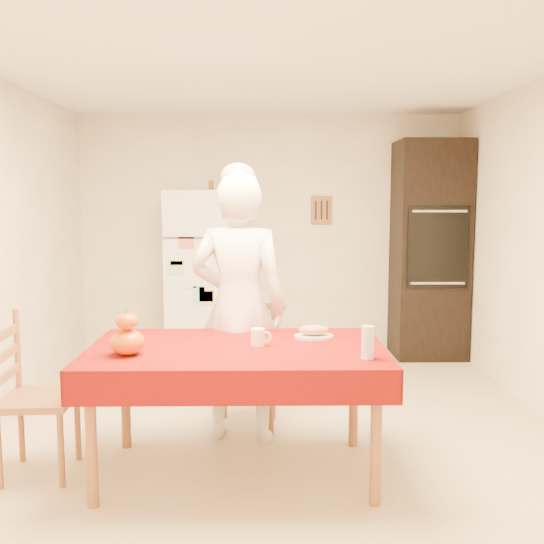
{
  "coord_description": "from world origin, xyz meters",
  "views": [
    {
      "loc": [
        -0.06,
        -4.21,
        1.59
      ],
      "look_at": [
        -0.0,
        0.2,
        1.08
      ],
      "focal_mm": 40.0,
      "sensor_mm": 36.0,
      "label": 1
    }
  ],
  "objects_px": {
    "chair_left": "(27,390)",
    "coffee_mug": "(258,337)",
    "pumpkin_lower": "(127,342)",
    "refrigerator": "(206,275)",
    "dining_table": "(237,358)",
    "wine_glass": "(368,342)",
    "bread_plate": "(314,337)",
    "oven_cabinet": "(429,250)",
    "seated_woman": "(239,308)",
    "chair_far": "(247,355)"
  },
  "relations": [
    {
      "from": "chair_left",
      "to": "coffee_mug",
      "type": "distance_m",
      "value": 1.37
    },
    {
      "from": "chair_left",
      "to": "coffee_mug",
      "type": "height_order",
      "value": "chair_left"
    },
    {
      "from": "coffee_mug",
      "to": "pumpkin_lower",
      "type": "height_order",
      "value": "pumpkin_lower"
    },
    {
      "from": "refrigerator",
      "to": "pumpkin_lower",
      "type": "relative_size",
      "value": 9.11
    },
    {
      "from": "dining_table",
      "to": "wine_glass",
      "type": "height_order",
      "value": "wine_glass"
    },
    {
      "from": "coffee_mug",
      "to": "bread_plate",
      "type": "distance_m",
      "value": 0.39
    },
    {
      "from": "chair_left",
      "to": "bread_plate",
      "type": "height_order",
      "value": "chair_left"
    },
    {
      "from": "coffee_mug",
      "to": "pumpkin_lower",
      "type": "xyz_separation_m",
      "value": [
        -0.71,
        -0.2,
        0.02
      ]
    },
    {
      "from": "coffee_mug",
      "to": "pumpkin_lower",
      "type": "distance_m",
      "value": 0.74
    },
    {
      "from": "wine_glass",
      "to": "coffee_mug",
      "type": "bearing_deg",
      "value": 153.14
    },
    {
      "from": "oven_cabinet",
      "to": "pumpkin_lower",
      "type": "bearing_deg",
      "value": -129.97
    },
    {
      "from": "coffee_mug",
      "to": "wine_glass",
      "type": "xyz_separation_m",
      "value": [
        0.59,
        -0.3,
        0.04
      ]
    },
    {
      "from": "seated_woman",
      "to": "coffee_mug",
      "type": "relative_size",
      "value": 17.82
    },
    {
      "from": "refrigerator",
      "to": "chair_left",
      "type": "xyz_separation_m",
      "value": [
        -0.79,
        -2.68,
        -0.34
      ]
    },
    {
      "from": "pumpkin_lower",
      "to": "bread_plate",
      "type": "distance_m",
      "value": 1.12
    },
    {
      "from": "chair_left",
      "to": "wine_glass",
      "type": "bearing_deg",
      "value": -100.95
    },
    {
      "from": "dining_table",
      "to": "coffee_mug",
      "type": "bearing_deg",
      "value": 10.02
    },
    {
      "from": "seated_woman",
      "to": "chair_far",
      "type": "bearing_deg",
      "value": -91.85
    },
    {
      "from": "oven_cabinet",
      "to": "refrigerator",
      "type": "bearing_deg",
      "value": -178.82
    },
    {
      "from": "bread_plate",
      "to": "wine_glass",
      "type": "bearing_deg",
      "value": -62.99
    },
    {
      "from": "coffee_mug",
      "to": "wine_glass",
      "type": "bearing_deg",
      "value": -26.86
    },
    {
      "from": "bread_plate",
      "to": "chair_far",
      "type": "bearing_deg",
      "value": 125.53
    },
    {
      "from": "seated_woman",
      "to": "bread_plate",
      "type": "bearing_deg",
      "value": 153.78
    },
    {
      "from": "chair_left",
      "to": "seated_woman",
      "type": "xyz_separation_m",
      "value": [
        1.21,
        0.53,
        0.38
      ]
    },
    {
      "from": "refrigerator",
      "to": "wine_glass",
      "type": "relative_size",
      "value": 9.66
    },
    {
      "from": "chair_left",
      "to": "seated_woman",
      "type": "relative_size",
      "value": 0.53
    },
    {
      "from": "seated_woman",
      "to": "pumpkin_lower",
      "type": "bearing_deg",
      "value": 59.46
    },
    {
      "from": "dining_table",
      "to": "bread_plate",
      "type": "xyz_separation_m",
      "value": [
        0.46,
        0.21,
        0.08
      ]
    },
    {
      "from": "dining_table",
      "to": "bread_plate",
      "type": "relative_size",
      "value": 7.08
    },
    {
      "from": "chair_far",
      "to": "wine_glass",
      "type": "bearing_deg",
      "value": -54.82
    },
    {
      "from": "chair_left",
      "to": "pumpkin_lower",
      "type": "distance_m",
      "value": 0.73
    },
    {
      "from": "pumpkin_lower",
      "to": "chair_far",
      "type": "bearing_deg",
      "value": 57.41
    },
    {
      "from": "chair_far",
      "to": "chair_left",
      "type": "height_order",
      "value": "same"
    },
    {
      "from": "oven_cabinet",
      "to": "dining_table",
      "type": "relative_size",
      "value": 1.29
    },
    {
      "from": "chair_far",
      "to": "bread_plate",
      "type": "distance_m",
      "value": 0.77
    },
    {
      "from": "seated_woman",
      "to": "refrigerator",
      "type": "bearing_deg",
      "value": -70.43
    },
    {
      "from": "coffee_mug",
      "to": "seated_woman",
      "type": "bearing_deg",
      "value": 104.3
    },
    {
      "from": "seated_woman",
      "to": "coffee_mug",
      "type": "xyz_separation_m",
      "value": [
        0.13,
        -0.51,
        -0.08
      ]
    },
    {
      "from": "oven_cabinet",
      "to": "dining_table",
      "type": "bearing_deg",
      "value": -124.14
    },
    {
      "from": "chair_far",
      "to": "bread_plate",
      "type": "xyz_separation_m",
      "value": [
        0.42,
        -0.59,
        0.26
      ]
    },
    {
      "from": "pumpkin_lower",
      "to": "wine_glass",
      "type": "relative_size",
      "value": 1.06
    },
    {
      "from": "refrigerator",
      "to": "dining_table",
      "type": "xyz_separation_m",
      "value": [
        0.43,
        -2.68,
        -0.16
      ]
    },
    {
      "from": "chair_left",
      "to": "wine_glass",
      "type": "relative_size",
      "value": 5.4
    },
    {
      "from": "bread_plate",
      "to": "dining_table",
      "type": "bearing_deg",
      "value": -155.52
    },
    {
      "from": "refrigerator",
      "to": "coffee_mug",
      "type": "bearing_deg",
      "value": -78.26
    },
    {
      "from": "oven_cabinet",
      "to": "dining_table",
      "type": "height_order",
      "value": "oven_cabinet"
    },
    {
      "from": "chair_far",
      "to": "chair_left",
      "type": "bearing_deg",
      "value": -144.34
    },
    {
      "from": "dining_table",
      "to": "chair_left",
      "type": "relative_size",
      "value": 1.79
    },
    {
      "from": "wine_glass",
      "to": "chair_left",
      "type": "bearing_deg",
      "value": 171.76
    },
    {
      "from": "chair_left",
      "to": "dining_table",
      "type": "bearing_deg",
      "value": -92.88
    }
  ]
}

